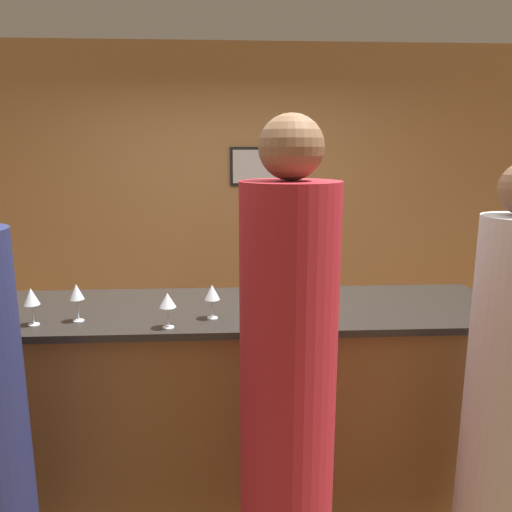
{
  "coord_description": "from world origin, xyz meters",
  "views": [
    {
      "loc": [
        0.04,
        -2.5,
        1.89
      ],
      "look_at": [
        0.18,
        0.1,
        1.34
      ],
      "focal_mm": 35.0,
      "sensor_mm": 36.0,
      "label": 1
    }
  ],
  "objects_px": {
    "guest_0": "(288,405)",
    "wine_bottle_0": "(280,291)",
    "guest_1": "(503,404)",
    "bartender": "(291,300)"
  },
  "relations": [
    {
      "from": "guest_1",
      "to": "wine_bottle_0",
      "type": "height_order",
      "value": "guest_1"
    },
    {
      "from": "bartender",
      "to": "guest_1",
      "type": "height_order",
      "value": "bartender"
    },
    {
      "from": "guest_1",
      "to": "wine_bottle_0",
      "type": "bearing_deg",
      "value": 148.47
    },
    {
      "from": "guest_0",
      "to": "wine_bottle_0",
      "type": "height_order",
      "value": "guest_0"
    },
    {
      "from": "guest_0",
      "to": "wine_bottle_0",
      "type": "bearing_deg",
      "value": 87.23
    },
    {
      "from": "guest_1",
      "to": "wine_bottle_0",
      "type": "xyz_separation_m",
      "value": [
        -0.87,
        0.53,
        0.34
      ]
    },
    {
      "from": "bartender",
      "to": "guest_1",
      "type": "relative_size",
      "value": 1.03
    },
    {
      "from": "bartender",
      "to": "guest_1",
      "type": "xyz_separation_m",
      "value": [
        0.7,
        -1.4,
        -0.03
      ]
    },
    {
      "from": "guest_1",
      "to": "bartender",
      "type": "bearing_deg",
      "value": 116.63
    },
    {
      "from": "guest_0",
      "to": "guest_1",
      "type": "distance_m",
      "value": 0.91
    }
  ]
}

